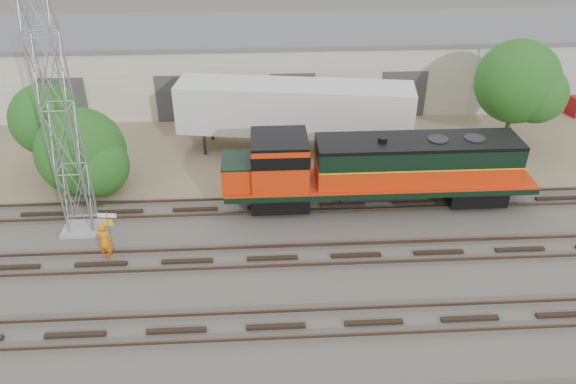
{
  "coord_description": "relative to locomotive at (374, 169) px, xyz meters",
  "views": [
    {
      "loc": [
        -0.46,
        -19.64,
        16.46
      ],
      "look_at": [
        0.89,
        4.0,
        2.2
      ],
      "focal_mm": 35.0,
      "sensor_mm": 36.0,
      "label": 1
    }
  ],
  "objects": [
    {
      "name": "ground",
      "position": [
        -5.56,
        -6.0,
        -2.28
      ],
      "size": [
        140.0,
        140.0,
        0.0
      ],
      "primitive_type": "plane",
      "color": "#47423A",
      "rests_on": "ground"
    },
    {
      "name": "dirt_strip",
      "position": [
        -5.56,
        9.0,
        -2.27
      ],
      "size": [
        80.0,
        16.0,
        0.02
      ],
      "primitive_type": "cube",
      "color": "#726047",
      "rests_on": "ground"
    },
    {
      "name": "tracks",
      "position": [
        -5.56,
        -9.0,
        -2.2
      ],
      "size": [
        80.0,
        20.4,
        0.28
      ],
      "color": "black",
      "rests_on": "ground"
    },
    {
      "name": "warehouse",
      "position": [
        -5.52,
        16.98,
        0.37
      ],
      "size": [
        58.4,
        10.4,
        5.3
      ],
      "color": "beige",
      "rests_on": "ground"
    },
    {
      "name": "locomotive",
      "position": [
        0.0,
        0.0,
        0.0
      ],
      "size": [
        16.45,
        2.89,
        3.95
      ],
      "color": "black",
      "rests_on": "tracks"
    },
    {
      "name": "signal_tower",
      "position": [
        -15.13,
        -1.32,
        4.16
      ],
      "size": [
        1.95,
        1.95,
        13.19
      ],
      "rotation": [
        0.0,
        0.0,
        0.04
      ],
      "color": "gray",
      "rests_on": "ground"
    },
    {
      "name": "sign_post",
      "position": [
        -13.23,
        -3.35,
        -0.76
      ],
      "size": [
        0.89,
        0.14,
        2.18
      ],
      "color": "gray",
      "rests_on": "ground"
    },
    {
      "name": "worker",
      "position": [
        -13.38,
        -3.91,
        -1.31
      ],
      "size": [
        0.77,
        0.57,
        1.94
      ],
      "primitive_type": "imported",
      "rotation": [
        0.0,
        0.0,
        2.99
      ],
      "color": "orange",
      "rests_on": "ground"
    },
    {
      "name": "semi_trailer",
      "position": [
        -3.43,
        6.82,
        0.54
      ],
      "size": [
        14.83,
        5.11,
        4.48
      ],
      "rotation": [
        0.0,
        0.0,
        -0.15
      ],
      "color": "silver",
      "rests_on": "ground"
    },
    {
      "name": "tree_west",
      "position": [
        -18.06,
        4.88,
        0.96
      ],
      "size": [
        4.35,
        4.15,
        5.43
      ],
      "color": "#382619",
      "rests_on": "ground"
    },
    {
      "name": "tree_mid",
      "position": [
        -15.74,
        2.82,
        -0.22
      ],
      "size": [
        5.22,
        4.97,
        4.97
      ],
      "color": "#382619",
      "rests_on": "ground"
    },
    {
      "name": "tree_east",
      "position": [
        10.33,
        6.58,
        1.99
      ],
      "size": [
        5.44,
        5.19,
        7.0
      ],
      "color": "#382619",
      "rests_on": "ground"
    }
  ]
}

